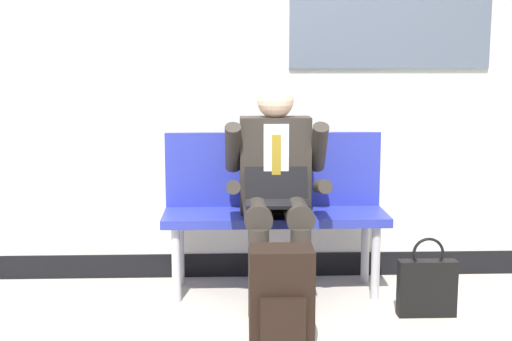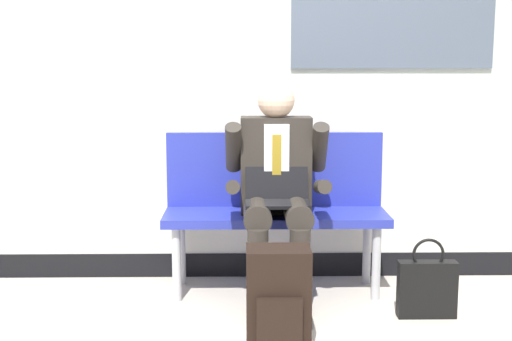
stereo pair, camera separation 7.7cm
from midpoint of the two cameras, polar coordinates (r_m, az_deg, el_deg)
The scene contains 6 objects.
ground_plane at distance 3.88m, azimuth -1.16°, elevation -11.14°, with size 18.00×18.00×0.00m, color #B2A899.
station_wall at distance 4.25m, azimuth -0.99°, elevation 10.77°, with size 5.51×0.17×2.94m.
bench_with_person at distance 4.06m, azimuth 2.12°, elevation -2.39°, with size 1.28×0.42×0.92m.
person_seated at distance 3.84m, azimuth 2.29°, elevation -1.29°, with size 0.57×0.70×1.22m.
backpack at distance 3.23m, azimuth 2.54°, elevation -10.78°, with size 0.29×0.24×0.50m.
handbag at distance 3.80m, azimuth 14.48°, elevation -9.30°, with size 0.31×0.08×0.43m.
Camera 2 is at (0.06, -3.64, 1.34)m, focal length 48.58 mm.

